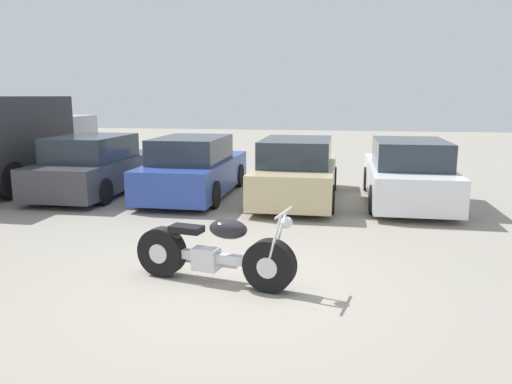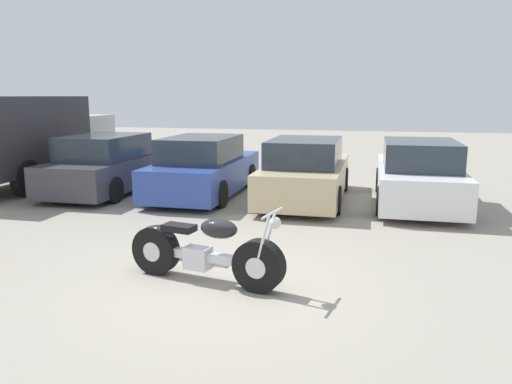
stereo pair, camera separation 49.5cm
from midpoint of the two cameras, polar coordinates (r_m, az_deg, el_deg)
ground_plane at (r=6.76m, az=-1.04°, el=-10.34°), size 60.00×60.00×0.00m
motorcycle at (r=6.68m, az=-3.93°, el=-6.79°), size 2.25×0.86×1.06m
parked_car_dark_grey at (r=13.37m, az=-15.42°, el=2.93°), size 1.83×4.39×1.48m
parked_car_blue at (r=12.44m, az=-4.83°, el=2.71°), size 1.83×4.39×1.48m
parked_car_champagne at (r=11.83m, az=6.89°, el=2.24°), size 1.83×4.39×1.48m
parked_car_white at (r=11.95m, az=19.20°, el=1.80°), size 1.83×4.39×1.48m
delivery_truck at (r=14.87m, az=-24.24°, el=5.82°), size 2.20×5.96×2.44m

